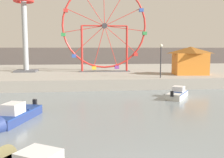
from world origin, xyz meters
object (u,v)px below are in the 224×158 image
at_px(ferris_wheel_red_frame, 105,27).
at_px(motorboat_pale_grey, 179,93).
at_px(drop_tower_steel_tower, 24,23).
at_px(promenade_lamp_near, 161,56).
at_px(carnival_booth_orange_canopy, 190,60).
at_px(motorboat_navy_blue, 11,118).

bearing_deg(ferris_wheel_red_frame, motorboat_pale_grey, -67.49).
height_order(ferris_wheel_red_frame, drop_tower_steel_tower, drop_tower_steel_tower).
xyz_separation_m(motorboat_pale_grey, promenade_lamp_near, (-0.18, 4.94, 3.16)).
bearing_deg(promenade_lamp_near, carnival_booth_orange_canopy, 33.21).
relative_size(motorboat_navy_blue, drop_tower_steel_tower, 0.39).
bearing_deg(motorboat_navy_blue, carnival_booth_orange_canopy, 148.85).
bearing_deg(drop_tower_steel_tower, carnival_booth_orange_canopy, -17.03).
relative_size(ferris_wheel_red_frame, drop_tower_steel_tower, 0.88).
relative_size(drop_tower_steel_tower, carnival_booth_orange_canopy, 3.05).
relative_size(motorboat_pale_grey, motorboat_navy_blue, 0.78).
distance_m(carnival_booth_orange_canopy, promenade_lamp_near, 5.48).
relative_size(motorboat_pale_grey, promenade_lamp_near, 1.13).
bearing_deg(motorboat_navy_blue, drop_tower_steel_tower, -153.24).
xyz_separation_m(motorboat_navy_blue, ferris_wheel_red_frame, (7.04, 20.04, 6.63)).
relative_size(drop_tower_steel_tower, promenade_lamp_near, 3.73).
relative_size(motorboat_navy_blue, promenade_lamp_near, 1.45).
bearing_deg(promenade_lamp_near, motorboat_navy_blue, -135.97).
bearing_deg(ferris_wheel_red_frame, carnival_booth_orange_canopy, -27.83).
bearing_deg(promenade_lamp_near, ferris_wheel_red_frame, 122.77).
bearing_deg(drop_tower_steel_tower, ferris_wheel_red_frame, -5.66).
bearing_deg(carnival_booth_orange_canopy, promenade_lamp_near, -141.72).
height_order(motorboat_navy_blue, drop_tower_steel_tower, drop_tower_steel_tower).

